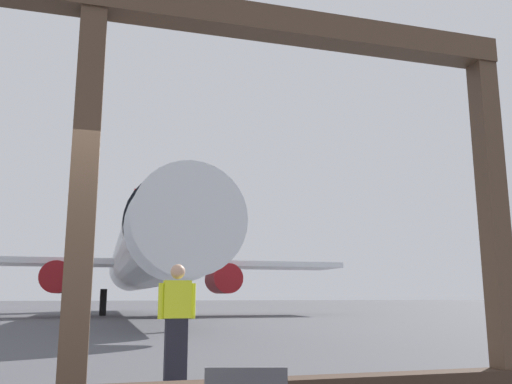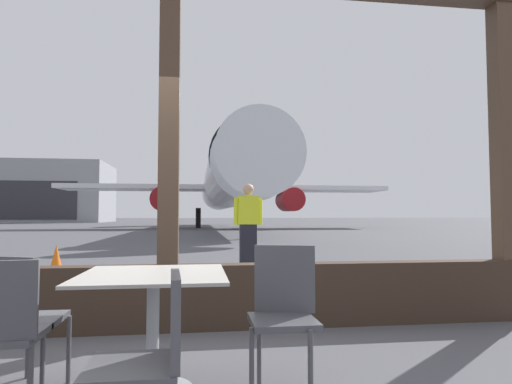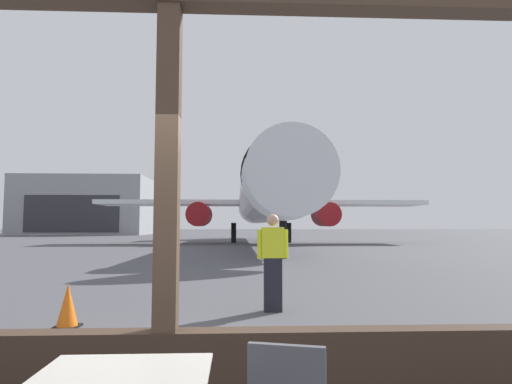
# 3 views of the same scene
# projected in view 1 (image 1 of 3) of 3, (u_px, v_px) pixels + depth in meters

# --- Properties ---
(ground_plane) EXTENTS (220.00, 220.00, 0.00)m
(ground_plane) POSITION_uv_depth(u_px,v_px,m) (97.00, 313.00, 41.42)
(ground_plane) COLOR #4C4C51
(window_frame) EXTENTS (7.54, 0.24, 3.76)m
(window_frame) POSITION_uv_depth(u_px,v_px,m) (78.00, 287.00, 3.91)
(window_frame) COLOR #38281E
(window_frame) RESTS_ON ground
(airplane) EXTENTS (26.97, 35.61, 10.62)m
(airplane) POSITION_uv_depth(u_px,v_px,m) (146.00, 257.00, 33.39)
(airplane) COLOR silver
(airplane) RESTS_ON ground
(ground_crew_worker) EXTENTS (0.57, 0.22, 1.74)m
(ground_crew_worker) POSITION_uv_depth(u_px,v_px,m) (176.00, 322.00, 7.90)
(ground_crew_worker) COLOR black
(ground_crew_worker) RESTS_ON ground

